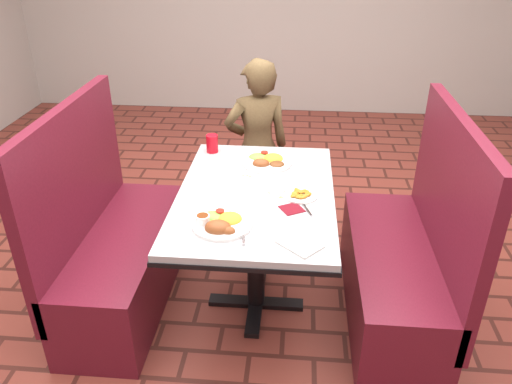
% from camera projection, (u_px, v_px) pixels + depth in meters
% --- Properties ---
extents(dining_table, '(0.81, 1.21, 0.75)m').
position_uv_depth(dining_table, '(256.00, 208.00, 2.62)').
color(dining_table, '#AFB1B4').
rests_on(dining_table, ground).
extents(booth_bench_left, '(0.47, 1.20, 1.17)m').
position_uv_depth(booth_bench_left, '(116.00, 251.00, 2.83)').
color(booth_bench_left, maroon).
rests_on(booth_bench_left, ground).
extents(booth_bench_right, '(0.47, 1.20, 1.17)m').
position_uv_depth(booth_bench_right, '(402.00, 266.00, 2.71)').
color(booth_bench_right, maroon).
rests_on(booth_bench_right, ground).
extents(diner_person, '(0.52, 0.42, 1.23)m').
position_uv_depth(diner_person, '(257.00, 148.00, 3.41)').
color(diner_person, brown).
rests_on(diner_person, ground).
extents(near_dinner_plate, '(0.28, 0.28, 0.09)m').
position_uv_depth(near_dinner_plate, '(221.00, 221.00, 2.27)').
color(near_dinner_plate, white).
rests_on(near_dinner_plate, dining_table).
extents(far_dinner_plate, '(0.29, 0.29, 0.07)m').
position_uv_depth(far_dinner_plate, '(267.00, 159.00, 2.87)').
color(far_dinner_plate, white).
rests_on(far_dinner_plate, dining_table).
extents(plantain_plate, '(0.17, 0.17, 0.03)m').
position_uv_depth(plantain_plate, '(301.00, 195.00, 2.52)').
color(plantain_plate, white).
rests_on(plantain_plate, dining_table).
extents(maroon_napkin, '(0.14, 0.14, 0.00)m').
position_uv_depth(maroon_napkin, '(292.00, 209.00, 2.42)').
color(maroon_napkin, maroon).
rests_on(maroon_napkin, dining_table).
extents(spoon_utensil, '(0.06, 0.13, 0.00)m').
position_uv_depth(spoon_utensil, '(307.00, 209.00, 2.41)').
color(spoon_utensil, silver).
rests_on(spoon_utensil, dining_table).
extents(red_tumbler, '(0.07, 0.07, 0.11)m').
position_uv_depth(red_tumbler, '(212.00, 144.00, 3.00)').
color(red_tumbler, red).
rests_on(red_tumbler, dining_table).
extents(paper_napkin, '(0.22, 0.22, 0.01)m').
position_uv_depth(paper_napkin, '(300.00, 244.00, 2.15)').
color(paper_napkin, silver).
rests_on(paper_napkin, dining_table).
extents(knife_utensil, '(0.03, 0.19, 0.00)m').
position_uv_depth(knife_utensil, '(243.00, 232.00, 2.22)').
color(knife_utensil, silver).
rests_on(knife_utensil, dining_table).
extents(fork_utensil, '(0.02, 0.15, 0.00)m').
position_uv_depth(fork_utensil, '(232.00, 224.00, 2.28)').
color(fork_utensil, silver).
rests_on(fork_utensil, dining_table).
extents(lettuce_shreds, '(0.28, 0.32, 0.00)m').
position_uv_depth(lettuce_shreds, '(265.00, 187.00, 2.62)').
color(lettuce_shreds, '#A2CE52').
rests_on(lettuce_shreds, dining_table).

